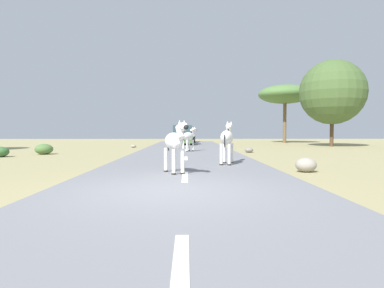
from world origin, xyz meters
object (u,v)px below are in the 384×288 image
Objects in this scene: car_1 at (185,135)px; rock_0 at (249,150)px; bush_0 at (44,149)px; rock_2 at (133,146)px; zebra_2 at (227,138)px; tree_0 at (285,95)px; zebra_0 at (175,142)px; tree_1 at (332,92)px; bush_1 at (0,152)px; zebra_1 at (189,137)px; car_0 at (183,136)px; rock_1 at (306,165)px.

car_1 reaches higher than rock_0.
rock_2 is (3.77, 7.05, -0.18)m from bush_0.
tree_0 reaches higher than zebra_2.
zebra_2 is (1.87, 2.69, 0.05)m from zebra_0.
tree_1 is at bearing 69.29° from zebra_2.
car_1 reaches higher than zebra_2.
zebra_2 reaches higher than rock_0.
bush_0 is 1.91× the size of rock_0.
car_1 is 16.57m from rock_0.
rock_0 is (2.18, 7.11, -0.88)m from zebra_2.
tree_0 reaches higher than zebra_0.
bush_0 is at bearing 65.70° from car_1.
bush_0 reaches higher than bush_1.
zebra_1 is 14.19m from tree_1.
tree_1 is (12.33, -2.95, 3.61)m from car_0.
zebra_1 reaches higher than rock_0.
tree_0 is at bearing 83.31° from zebra_2.
bush_1 is (-9.10, -19.18, -0.59)m from car_1.
zebra_0 is 1.81× the size of bush_1.
rock_1 is (3.65, -9.60, -0.72)m from zebra_1.
tree_1 reaches higher than rock_0.
bush_0 is (-7.71, -17.39, -0.56)m from car_1.
car_1 is at bearing -112.64° from zebra_0.
car_0 is 16.16m from bush_1.
rock_2 is (-14.45, -9.37, -4.99)m from tree_0.
rock_1 is (4.15, -19.56, -0.62)m from car_0.
car_0 reaches higher than bush_0.
tree_0 is 17.23m from rock_0.
car_1 is 4.48× the size of bush_0.
rock_0 reaches higher than rock_2.
zebra_1 is 6.86m from rock_2.
car_0 is (-0.04, 20.18, -0.13)m from zebra_0.
car_0 is 6.00m from rock_2.
car_1 is 11.09m from rock_2.
car_0 is at bearing 111.14° from zebra_2.
tree_0 is 7.88m from tree_1.
rock_2 is at bearing 128.62° from zebra_2.
car_0 is at bearing 125.21° from zebra_1.
zebra_2 is 11.08m from bush_0.
rock_1 is 1.49× the size of rock_2.
rock_1 is at bearing -34.05° from bush_0.
tree_1 is at bearing 42.02° from rock_0.
car_0 is at bearing 111.46° from rock_0.
bush_0 reaches higher than rock_2.
rock_1 is at bearing -105.11° from tree_0.
zebra_0 is 11.20m from bush_1.
zebra_1 is 3.42× the size of rock_2.
bush_0 is 1.12× the size of bush_1.
zebra_1 is 0.21× the size of tree_1.
zebra_1 is 3.69m from rock_0.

